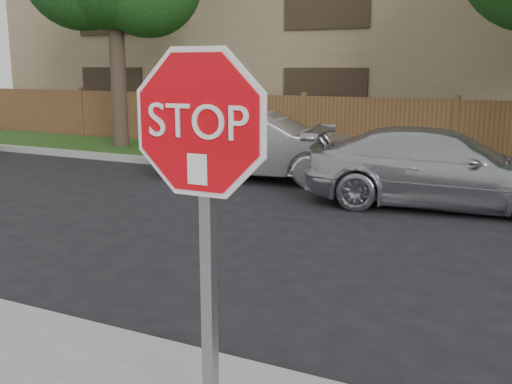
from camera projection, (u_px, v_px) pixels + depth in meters
The scene contains 8 objects.
ground at pixel (225, 365), 4.93m from camera, with size 90.00×90.00×0.00m, color black.
far_curb at pixel (426, 184), 12.03m from camera, with size 70.00×0.30×0.15m, color gray.
grass_strip at pixel (441, 172), 13.47m from camera, with size 70.00×3.00×0.12m, color #1E4714.
fence at pixel (455, 132), 14.71m from camera, with size 70.00×0.12×1.60m, color brown.
apartment_building at pixel (489, 30), 19.03m from camera, with size 35.20×9.20×7.20m.
stop_sign at pixel (203, 188), 2.93m from camera, with size 1.01×0.13×2.55m.
sedan_left at pixel (258, 145), 12.87m from camera, with size 1.56×4.47×1.47m, color #ABACB0.
sedan_right at pixel (441, 168), 10.34m from camera, with size 1.90×4.67×1.35m, color #B1B2B9.
Camera 1 is at (2.27, -3.92, 2.42)m, focal length 42.00 mm.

